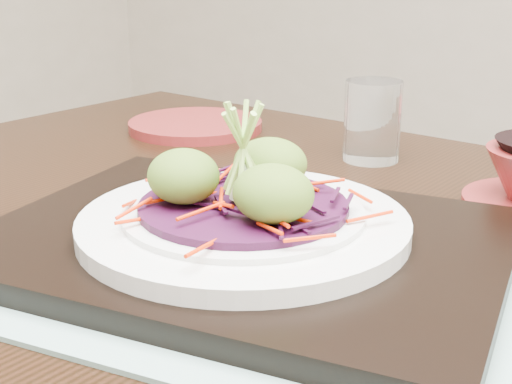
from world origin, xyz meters
The scene contains 10 objects.
dining_table centered at (-0.07, 0.04, 0.68)m, with size 1.36×1.00×0.79m.
placemat centered at (-0.10, -0.02, 0.79)m, with size 0.49×0.38×0.00m, color #80A59B.
serving_tray centered at (-0.10, -0.02, 0.80)m, with size 0.43×0.32×0.02m, color black.
white_plate centered at (-0.10, -0.02, 0.82)m, with size 0.28×0.28×0.02m.
cabbage_bed centered at (-0.10, -0.02, 0.84)m, with size 0.17×0.17×0.01m, color #340A2B.
carrot_julienne centered at (-0.10, -0.02, 0.84)m, with size 0.21×0.21×0.01m, color red, non-canonical shape.
guacamole_scoops centered at (-0.10, -0.03, 0.86)m, with size 0.15×0.13×0.05m.
scallion_garnish centered at (-0.10, -0.02, 0.88)m, with size 0.06×0.06×0.10m, color #9CCE52, non-canonical shape.
terracotta_side_plate centered at (-0.40, 0.33, 0.80)m, with size 0.19×0.19×0.01m, color maroon.
water_glass centered at (-0.12, 0.31, 0.84)m, with size 0.07×0.07×0.10m, color white.
Camera 1 is at (0.20, -0.49, 1.04)m, focal length 50.00 mm.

